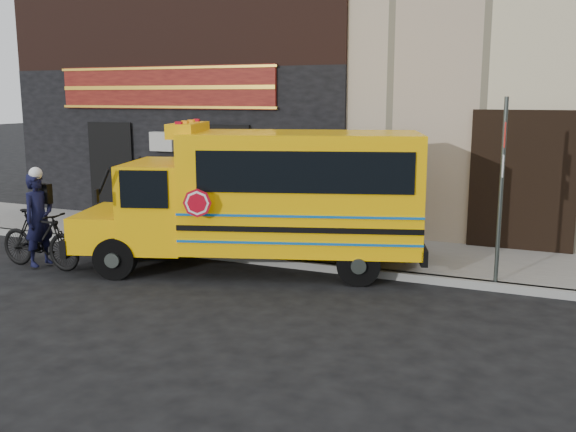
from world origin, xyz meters
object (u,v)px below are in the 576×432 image
(school_bus, at_px, (269,195))
(cyclist, at_px, (39,222))
(bicycle, at_px, (40,239))
(sign_pole, at_px, (501,186))

(school_bus, height_order, cyclist, school_bus)
(school_bus, relative_size, bicycle, 3.61)
(bicycle, bearing_deg, school_bus, -67.16)
(school_bus, distance_m, sign_pole, 4.36)
(sign_pole, relative_size, bicycle, 1.71)
(school_bus, bearing_deg, bicycle, -157.60)
(school_bus, distance_m, bicycle, 4.70)
(sign_pole, distance_m, cyclist, 8.94)
(school_bus, bearing_deg, sign_pole, 4.82)
(school_bus, relative_size, cyclist, 3.82)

